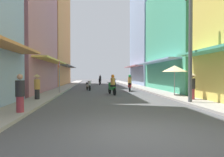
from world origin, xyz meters
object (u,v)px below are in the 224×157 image
motorbike_silver (88,85)px  motorbike_black (100,80)px  utility_pole (190,43)px  motorbike_green (112,86)px  street_sign_no_entry (59,73)px  motorbike_red (130,84)px  motorbike_blue (113,82)px  pedestrian_crossing (20,95)px  pedestrian_midway (37,86)px  vendor_umbrella (175,69)px  pedestrian_foreground (192,85)px

motorbike_silver → motorbike_black: (1.57, 11.81, 0.20)m
motorbike_silver → utility_pole: (5.56, -10.41, 2.71)m
motorbike_black → motorbike_green: bearing=-88.7°
street_sign_no_entry → utility_pole: bearing=-38.8°
motorbike_red → motorbike_green: bearing=-121.7°
motorbike_silver → motorbike_red: motorbike_red is taller
motorbike_blue → pedestrian_crossing: 22.25m
motorbike_blue → pedestrian_crossing: size_ratio=1.10×
motorbike_green → utility_pole: bearing=-57.6°
motorbike_silver → pedestrian_midway: size_ratio=1.11×
pedestrian_crossing → motorbike_green: bearing=61.9°
motorbike_blue → motorbike_black: motorbike_black is taller
utility_pole → vendor_umbrella: bearing=80.1°
motorbike_silver → motorbike_red: 4.20m
motorbike_green → pedestrian_foreground: size_ratio=1.07×
motorbike_blue → utility_pole: (2.23, -19.17, 2.71)m
street_sign_no_entry → pedestrian_crossing: bearing=-91.1°
pedestrian_foreground → vendor_umbrella: vendor_umbrella is taller
motorbike_green → vendor_umbrella: size_ratio=0.81×
pedestrian_crossing → utility_pole: 8.61m
street_sign_no_entry → motorbike_blue: bearing=66.8°
motorbike_green → motorbike_red: (1.97, 3.19, 0.00)m
pedestrian_foreground → motorbike_blue: bearing=99.1°
motorbike_silver → motorbike_blue: bearing=69.1°
motorbike_black → pedestrian_foreground: size_ratio=1.07×
vendor_umbrella → pedestrian_crossing: bearing=-144.4°
motorbike_silver → pedestrian_midway: (-2.84, -8.37, 0.41)m
motorbike_blue → pedestrian_midway: 18.22m
motorbike_green → pedestrian_midway: pedestrian_midway is taller
motorbike_red → pedestrian_crossing: pedestrian_crossing is taller
motorbike_green → pedestrian_foreground: 6.29m
motorbike_silver → vendor_umbrella: 9.20m
pedestrian_midway → street_sign_no_entry: 4.33m
utility_pole → motorbike_silver: bearing=118.1°
motorbike_green → motorbike_black: (-0.37, 16.51, 0.00)m
motorbike_green → pedestrian_foreground: bearing=-47.0°
pedestrian_crossing → pedestrian_foreground: bearing=21.9°
utility_pole → street_sign_no_entry: utility_pole is taller
vendor_umbrella → utility_pole: utility_pole is taller
motorbike_blue → street_sign_no_entry: bearing=-113.2°
motorbike_red → pedestrian_crossing: size_ratio=1.12×
pedestrian_crossing → street_sign_no_entry: size_ratio=0.60×
motorbike_green → vendor_umbrella: vendor_umbrella is taller
motorbike_blue → motorbike_red: 10.29m
pedestrian_foreground → pedestrian_crossing: bearing=-158.1°
utility_pole → street_sign_no_entry: bearing=141.2°
pedestrian_crossing → street_sign_no_entry: 8.63m
motorbike_black → motorbike_blue: bearing=-59.9°
pedestrian_midway → utility_pole: utility_pole is taller
motorbike_black → street_sign_no_entry: (-3.77, -15.98, 1.01)m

